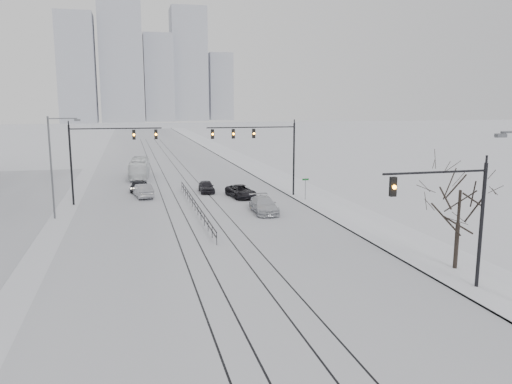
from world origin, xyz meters
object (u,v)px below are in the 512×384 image
sedan_sb_outer (143,191)px  sedan_nb_right (264,205)px  sedan_nb_far (206,187)px  box_truck (139,169)px  bare_tree (460,199)px  traffic_mast_near (456,210)px  sedan_nb_front (241,192)px  sedan_sb_inner (139,185)px

sedan_sb_outer → sedan_nb_right: (10.66, -10.75, 0.00)m
sedan_nb_right → sedan_nb_far: sedan_nb_right is taller
box_truck → sedan_nb_right: bearing=117.7°
bare_tree → box_truck: bare_tree is taller
traffic_mast_near → sedan_nb_far: (-8.22, 33.65, -3.89)m
sedan_nb_front → sedan_nb_right: bearing=-95.6°
bare_tree → sedan_nb_right: (-7.09, 18.57, -3.74)m
sedan_sb_inner → sedan_nb_front: 12.64m
sedan_nb_front → sedan_sb_outer: bearing=156.5°
sedan_nb_far → box_truck: bearing=120.0°
sedan_sb_inner → sedan_nb_right: sedan_nb_right is taller
sedan_nb_front → sedan_sb_inner: bearing=138.6°
sedan_sb_inner → sedan_sb_outer: bearing=104.6°
sedan_sb_inner → sedan_nb_right: bearing=136.2°
bare_tree → sedan_nb_front: bare_tree is taller
sedan_sb_outer → sedan_nb_right: bearing=125.9°
traffic_mast_near → sedan_nb_right: 22.41m
sedan_sb_outer → sedan_nb_right: size_ratio=0.88×
sedan_sb_inner → sedan_sb_outer: 4.13m
sedan_nb_far → sedan_nb_front: bearing=-50.8°
sedan_sb_inner → sedan_nb_right: (11.02, -14.86, 0.04)m
sedan_sb_inner → sedan_nb_far: (7.48, -2.79, -0.03)m
sedan_nb_far → sedan_sb_inner: bearing=161.1°
bare_tree → sedan_nb_far: (-10.63, 30.65, -3.82)m
sedan_sb_outer → sedan_sb_inner: bearing=-93.9°
traffic_mast_near → sedan_sb_inner: bearing=113.3°
traffic_mast_near → bare_tree: size_ratio=1.15×
bare_tree → sedan_nb_front: (-7.49, 26.58, -3.82)m
sedan_nb_front → box_truck: box_truck is taller
sedan_nb_front → sedan_nb_far: bearing=119.1°
bare_tree → sedan_sb_inner: (-18.11, 33.44, -3.78)m
traffic_mast_near → sedan_sb_inner: size_ratio=1.69×
sedan_sb_inner → box_truck: bearing=-82.1°
sedan_sb_outer → sedan_nb_front: (10.26, -2.75, -0.07)m
sedan_nb_front → traffic_mast_near: bearing=-88.7°
traffic_mast_near → bare_tree: bearing=51.2°
sedan_nb_far → box_truck: 15.03m
box_truck → traffic_mast_near: bearing=113.0°
sedan_sb_outer → box_truck: box_truck is taller
bare_tree → box_truck: bearing=112.1°
traffic_mast_near → sedan_nb_far: traffic_mast_near is taller
bare_tree → sedan_nb_far: 32.67m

